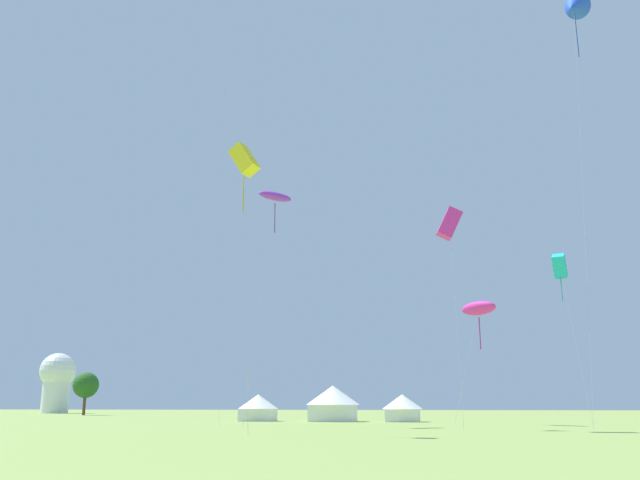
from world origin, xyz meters
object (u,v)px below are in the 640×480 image
(kite_magenta_parafoil, at_px, (478,309))
(kite_blue_delta, at_px, (574,7))
(festival_tent_left, at_px, (402,407))
(tree_distant_left, at_px, (86,385))
(kite_purple_parafoil, at_px, (275,197))
(festival_tent_center, at_px, (258,406))
(kite_yellow_box, at_px, (244,160))
(kite_magenta_box, at_px, (449,224))
(observatory_dome, at_px, (57,379))
(festival_tent_right, at_px, (333,401))
(kite_cyan_box, at_px, (560,266))

(kite_magenta_parafoil, bearing_deg, kite_blue_delta, -25.72)
(festival_tent_left, bearing_deg, tree_distant_left, 147.62)
(kite_purple_parafoil, bearing_deg, tree_distant_left, 132.07)
(kite_purple_parafoil, xyz_separation_m, festival_tent_center, (-5.00, 13.92, -16.08))
(kite_purple_parafoil, height_order, festival_tent_left, kite_purple_parafoil)
(kite_yellow_box, distance_m, kite_magenta_box, 14.29)
(tree_distant_left, bearing_deg, festival_tent_center, -41.16)
(kite_magenta_parafoil, relative_size, festival_tent_center, 2.58)
(kite_magenta_box, distance_m, festival_tent_left, 23.38)
(festival_tent_left, height_order, observatory_dome, observatory_dome)
(tree_distant_left, bearing_deg, kite_blue_delta, -33.84)
(kite_purple_parafoil, distance_m, kite_yellow_box, 14.35)
(observatory_dome, relative_size, tree_distant_left, 1.72)
(kite_magenta_parafoil, height_order, observatory_dome, observatory_dome)
(festival_tent_left, relative_size, tree_distant_left, 0.59)
(festival_tent_right, distance_m, festival_tent_left, 6.41)
(kite_magenta_parafoil, height_order, kite_blue_delta, kite_blue_delta)
(festival_tent_right, bearing_deg, observatory_dome, 139.71)
(festival_tent_center, relative_size, observatory_dome, 0.35)
(kite_yellow_box, relative_size, festival_tent_right, 3.24)
(kite_purple_parafoil, xyz_separation_m, kite_magenta_parafoil, (15.40, 5.92, -8.45))
(festival_tent_left, bearing_deg, kite_magenta_parafoil, -49.50)
(kite_purple_parafoil, bearing_deg, festival_tent_left, 58.39)
(kite_yellow_box, bearing_deg, festival_tent_center, 103.78)
(festival_tent_center, bearing_deg, observatory_dome, 136.09)
(kite_magenta_parafoil, bearing_deg, kite_cyan_box, -43.60)
(festival_tent_center, xyz_separation_m, tree_distant_left, (-35.85, 31.33, 2.99))
(kite_magenta_parafoil, height_order, festival_tent_left, kite_magenta_parafoil)
(kite_blue_delta, relative_size, observatory_dome, 3.14)
(festival_tent_center, xyz_separation_m, observatory_dome, (-52.95, 50.97, 4.65))
(kite_cyan_box, xyz_separation_m, tree_distant_left, (-61.84, 44.67, -6.78))
(observatory_dome, bearing_deg, festival_tent_center, -43.91)
(kite_cyan_box, bearing_deg, observatory_dome, 140.84)
(kite_cyan_box, distance_m, kite_blue_delta, 21.59)
(kite_yellow_box, height_order, kite_magenta_box, kite_yellow_box)
(kite_yellow_box, relative_size, observatory_dome, 1.50)
(festival_tent_left, height_order, tree_distant_left, tree_distant_left)
(festival_tent_left, bearing_deg, observatory_dome, 142.54)
(kite_yellow_box, xyz_separation_m, tree_distant_left, (-42.70, 59.30, -10.77))
(festival_tent_left, bearing_deg, kite_yellow_box, -103.49)
(kite_cyan_box, xyz_separation_m, kite_blue_delta, (3.04, 1.17, 21.35))
(kite_cyan_box, distance_m, tree_distant_left, 76.59)
(kite_yellow_box, distance_m, festival_tent_center, 31.92)
(kite_blue_delta, relative_size, festival_tent_left, 9.10)
(festival_tent_center, height_order, festival_tent_left, festival_tent_center)
(kite_magenta_box, xyz_separation_m, observatory_dome, (-71.27, 70.68, -6.97))
(festival_tent_center, bearing_deg, kite_yellow_box, -76.22)
(kite_cyan_box, relative_size, festival_tent_left, 3.25)
(kite_magenta_parafoil, xyz_separation_m, festival_tent_right, (-13.23, 8.00, -7.19))
(kite_magenta_parafoil, relative_size, festival_tent_right, 1.95)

